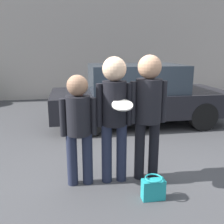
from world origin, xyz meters
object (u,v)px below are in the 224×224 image
at_px(person_middle_with_frisbee, 114,109).
at_px(handbag, 153,189).
at_px(parked_car_near, 138,95).
at_px(person_left, 79,122).
at_px(person_right, 148,106).

height_order(person_middle_with_frisbee, handbag, person_middle_with_frisbee).
bearing_deg(parked_car_near, handbag, -101.73).
bearing_deg(person_left, handbag, -31.07).
bearing_deg(handbag, person_right, 82.27).
bearing_deg(person_middle_with_frisbee, person_left, 179.46).
xyz_separation_m(person_right, handbag, (-0.08, -0.57, -0.98)).
bearing_deg(person_middle_with_frisbee, parked_car_near, 68.40).
bearing_deg(handbag, parked_car_near, 78.27).
relative_size(person_middle_with_frisbee, parked_car_near, 0.41).
distance_m(person_middle_with_frisbee, handbag, 1.18).
relative_size(person_right, handbag, 5.94).
xyz_separation_m(person_left, handbag, (0.92, -0.56, -0.78)).
relative_size(parked_car_near, handbag, 14.37).
relative_size(person_middle_with_frisbee, handbag, 5.87).
bearing_deg(parked_car_near, person_right, -102.53).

